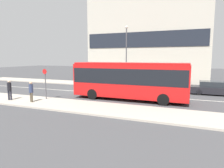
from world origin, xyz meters
TOP-DOWN VIEW (x-y plane):
  - ground_plane at (0.00, 0.00)m, footprint 120.00×120.00m
  - sidewalk_near at (0.00, -6.25)m, footprint 44.00×3.50m
  - sidewalk_far at (0.00, 6.25)m, footprint 44.00×3.50m
  - lane_centerline at (0.00, 0.00)m, footprint 41.80×0.16m
  - apartment_block_left_tower at (4.49, 11.78)m, footprint 18.09×4.64m
  - city_bus at (6.08, -2.13)m, footprint 10.28×2.62m
  - parked_car_0 at (13.37, 3.47)m, footprint 4.41×1.87m
  - pedestrian_near_stop at (-3.34, -6.81)m, footprint 0.34×0.34m
  - pedestrian_down_pavement at (-1.02, -6.71)m, footprint 0.34×0.34m
  - bus_stop_sign at (-0.75, -5.25)m, footprint 0.44×0.12m
  - street_lamp at (3.44, 5.00)m, footprint 0.36×0.36m

SIDE VIEW (x-z plane):
  - ground_plane at x=0.00m, z-range 0.00..0.00m
  - lane_centerline at x=0.00m, z-range 0.00..0.01m
  - sidewalk_near at x=0.00m, z-range 0.00..0.13m
  - sidewalk_far at x=0.00m, z-range 0.00..0.13m
  - parked_car_0 at x=13.37m, z-range -0.04..1.34m
  - pedestrian_down_pavement at x=-1.02m, z-range 0.25..1.95m
  - pedestrian_near_stop at x=-3.34m, z-range 0.25..2.00m
  - bus_stop_sign at x=-0.75m, z-range 0.36..3.08m
  - city_bus at x=6.08m, z-range 0.25..3.60m
  - street_lamp at x=3.44m, z-range 0.91..8.52m
  - apartment_block_left_tower at x=4.49m, z-range -0.01..23.24m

